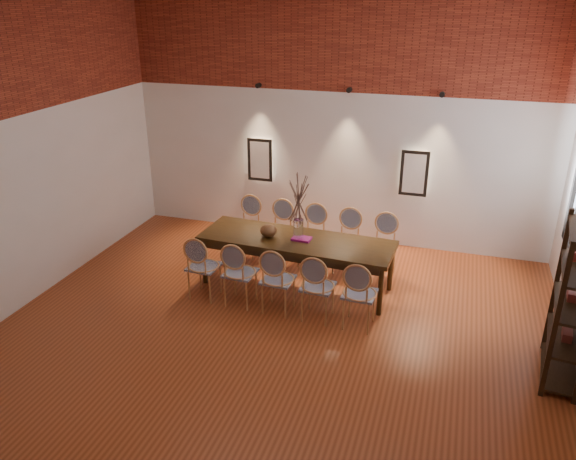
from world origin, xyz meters
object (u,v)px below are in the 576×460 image
(chair_near_a, at_px, (204,266))
(chair_far_c, at_px, (312,238))
(chair_far_d, at_px, (347,243))
(book, at_px, (302,239))
(chair_far_e, at_px, (383,248))
(vase, at_px, (298,229))
(chair_near_b, at_px, (240,273))
(bowl, at_px, (269,231))
(chair_far_b, at_px, (279,233))
(dining_table, at_px, (296,263))
(chair_near_d, at_px, (318,286))
(shelving_rack, at_px, (573,304))
(chair_near_c, at_px, (278,279))
(chair_near_e, at_px, (360,294))
(chair_far_a, at_px, (247,228))

(chair_near_a, bearing_deg, chair_far_c, 52.72)
(chair_far_d, distance_m, book, 0.91)
(chair_far_e, height_order, vase, vase)
(chair_near_b, xyz_separation_m, bowl, (0.18, 0.66, 0.37))
(chair_near_b, xyz_separation_m, chair_far_b, (0.07, 1.44, 0.00))
(chair_far_b, bearing_deg, chair_far_c, -180.00)
(chair_near_a, height_order, vase, vase)
(chair_near_b, xyz_separation_m, book, (0.66, 0.69, 0.30))
(chair_near_a, bearing_deg, dining_table, 33.30)
(chair_near_a, distance_m, bowl, 1.04)
(chair_far_c, distance_m, chair_far_d, 0.55)
(vase, bearing_deg, chair_near_d, -57.08)
(chair_far_b, bearing_deg, dining_table, 127.28)
(chair_near_b, relative_size, chair_far_d, 1.00)
(vase, bearing_deg, chair_far_d, 51.24)
(chair_near_b, height_order, shelving_rack, shelving_rack)
(chair_near_d, xyz_separation_m, chair_far_d, (0.07, 1.44, 0.00))
(chair_far_d, bearing_deg, chair_far_b, 0.00)
(chair_near_c, bearing_deg, chair_far_b, 110.84)
(chair_far_e, bearing_deg, chair_far_c, -0.00)
(bowl, height_order, shelving_rack, shelving_rack)
(chair_near_b, height_order, chair_near_c, same)
(dining_table, distance_m, chair_near_a, 1.32)
(shelving_rack, bearing_deg, book, 168.82)
(chair_near_a, distance_m, vase, 1.40)
(vase, bearing_deg, dining_table, 177.08)
(chair_near_e, height_order, bowl, chair_near_e)
(chair_near_c, relative_size, bowl, 3.92)
(chair_near_a, distance_m, chair_far_c, 1.81)
(chair_near_d, bearing_deg, vase, 125.84)
(chair_near_a, bearing_deg, chair_near_d, -0.00)
(chair_far_b, xyz_separation_m, chair_far_c, (0.55, -0.03, 0.00))
(chair_near_c, xyz_separation_m, chair_far_a, (-1.02, 1.50, 0.00))
(chair_near_c, height_order, chair_near_d, same)
(chair_near_d, bearing_deg, chair_far_e, 69.16)
(chair_near_b, xyz_separation_m, chair_near_d, (1.10, -0.06, 0.00))
(chair_near_a, bearing_deg, chair_far_b, 69.16)
(chair_near_b, xyz_separation_m, chair_far_d, (1.17, 1.38, 0.00))
(chair_far_c, bearing_deg, chair_near_b, 69.16)
(shelving_rack, bearing_deg, chair_near_b, -178.74)
(chair_near_b, relative_size, book, 3.62)
(chair_near_e, xyz_separation_m, chair_far_a, (-2.12, 1.55, 0.00))
(chair_far_b, distance_m, chair_far_d, 1.10)
(chair_near_e, height_order, chair_far_c, same)
(book, bearing_deg, chair_near_c, -98.99)
(dining_table, xyz_separation_m, chair_far_a, (-1.06, 0.78, 0.09))
(chair_near_c, distance_m, shelving_rack, 3.47)
(chair_far_b, xyz_separation_m, chair_far_d, (1.10, -0.06, 0.00))
(chair_near_b, xyz_separation_m, chair_far_e, (1.72, 1.36, 0.00))
(dining_table, relative_size, chair_far_b, 2.92)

